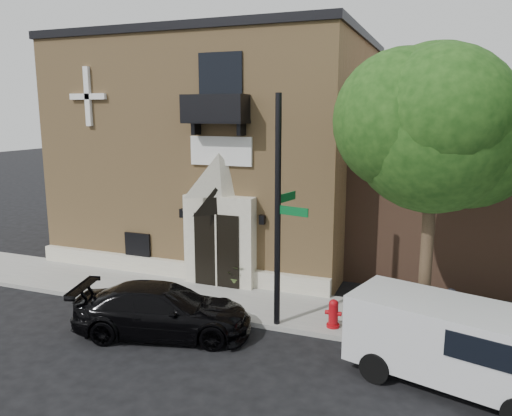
% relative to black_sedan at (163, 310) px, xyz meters
% --- Properties ---
extents(ground, '(120.00, 120.00, 0.00)m').
position_rel_black_sedan_xyz_m(ground, '(0.88, 1.33, -0.72)').
color(ground, black).
rests_on(ground, ground).
extents(sidewalk, '(42.00, 3.00, 0.15)m').
position_rel_black_sedan_xyz_m(sidewalk, '(1.88, 2.83, -0.65)').
color(sidewalk, gray).
rests_on(sidewalk, ground).
extents(church, '(12.20, 11.01, 9.30)m').
position_rel_black_sedan_xyz_m(church, '(-2.11, 9.28, 3.91)').
color(church, tan).
rests_on(church, ground).
extents(street_tree_left, '(4.97, 4.38, 7.77)m').
position_rel_black_sedan_xyz_m(street_tree_left, '(6.90, 1.67, 5.14)').
color(street_tree_left, '#38281C').
rests_on(street_tree_left, sidewalk).
extents(black_sedan, '(5.34, 3.27, 1.45)m').
position_rel_black_sedan_xyz_m(black_sedan, '(0.00, 0.00, 0.00)').
color(black_sedan, black).
rests_on(black_sedan, ground).
extents(cargo_van, '(5.11, 3.16, 1.95)m').
position_rel_black_sedan_xyz_m(cargo_van, '(7.87, -0.06, 0.37)').
color(cargo_van, silver).
rests_on(cargo_van, ground).
extents(street_sign, '(1.03, 1.18, 6.59)m').
position_rel_black_sedan_xyz_m(street_sign, '(2.90, 1.54, 2.74)').
color(street_sign, black).
rests_on(street_sign, sidewalk).
extents(fire_hydrant, '(0.47, 0.38, 0.83)m').
position_rel_black_sedan_xyz_m(fire_hydrant, '(4.47, 1.88, -0.16)').
color(fire_hydrant, '#9E0910').
rests_on(fire_hydrant, sidewalk).
extents(planter, '(0.78, 0.70, 0.80)m').
position_rel_black_sedan_xyz_m(planter, '(0.58, 3.98, -0.17)').
color(planter, '#4A622E').
rests_on(planter, sidewalk).
extents(pedestrian_near, '(0.66, 0.58, 1.52)m').
position_rel_black_sedan_xyz_m(pedestrian_near, '(7.53, 2.05, 0.19)').
color(pedestrian_near, black).
rests_on(pedestrian_near, sidewalk).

